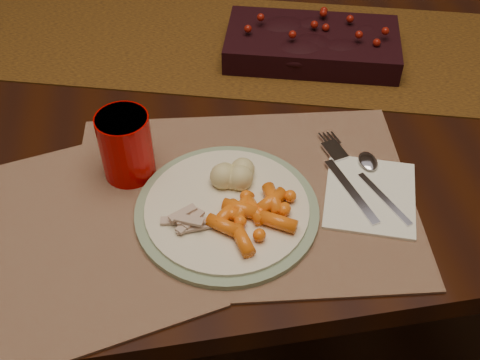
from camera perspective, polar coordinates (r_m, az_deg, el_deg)
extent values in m
plane|color=black|center=(1.64, -1.20, -12.14)|extent=(5.00, 5.00, 0.00)
cube|color=black|center=(1.34, -1.44, -3.64)|extent=(1.80, 1.00, 0.75)
cube|color=#563208|center=(1.18, -2.54, 12.92)|extent=(1.66, 0.80, 0.00)
cube|color=brown|center=(0.87, 0.25, -1.58)|extent=(0.53, 0.41, 0.00)
cube|color=#8F704F|center=(0.86, -20.99, -6.75)|extent=(0.55, 0.45, 0.00)
cylinder|color=#F0E7C8|center=(0.84, -1.25, -2.86)|extent=(0.31, 0.31, 0.01)
cube|color=white|center=(0.89, 12.23, -1.41)|extent=(0.17, 0.18, 0.01)
cylinder|color=#B40200|center=(0.88, -10.76, 3.20)|extent=(0.09, 0.09, 0.10)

